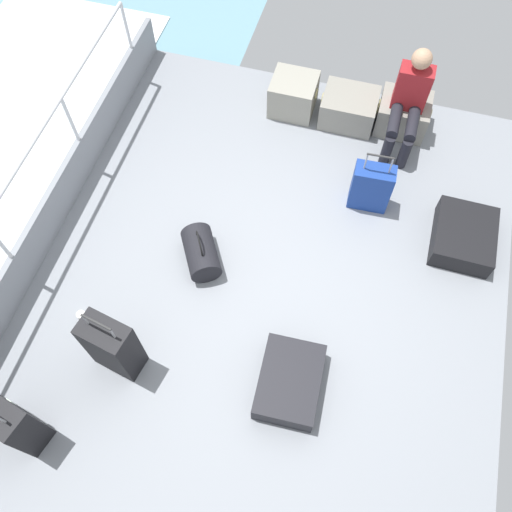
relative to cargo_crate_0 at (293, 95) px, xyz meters
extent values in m
cube|color=gray|center=(0.30, -2.11, -0.24)|extent=(4.40, 5.20, 0.06)
cube|color=gray|center=(-1.87, -2.11, 0.02)|extent=(0.06, 5.20, 0.45)
cylinder|color=silver|center=(-1.87, -2.80, 0.29)|extent=(0.04, 0.04, 1.00)
cylinder|color=silver|center=(-1.87, -1.41, 0.29)|extent=(0.04, 0.04, 1.00)
cylinder|color=silver|center=(-1.87, -0.03, 0.29)|extent=(0.04, 0.04, 1.00)
cylinder|color=silver|center=(-1.87, -2.11, 0.79)|extent=(0.04, 4.16, 0.04)
cube|color=gray|center=(0.00, 0.00, 0.00)|extent=(0.49, 0.46, 0.41)
torus|color=tan|center=(-0.25, 0.00, 0.08)|extent=(0.02, 0.12, 0.12)
torus|color=tan|center=(0.25, 0.00, 0.08)|extent=(0.02, 0.12, 0.12)
cube|color=gray|center=(0.63, 0.00, -0.03)|extent=(0.59, 0.49, 0.35)
torus|color=tan|center=(0.33, 0.00, 0.04)|extent=(0.02, 0.12, 0.12)
torus|color=tan|center=(0.94, 0.00, 0.04)|extent=(0.02, 0.12, 0.12)
cube|color=gray|center=(1.22, 0.06, -0.02)|extent=(0.53, 0.47, 0.37)
torus|color=tan|center=(0.94, 0.06, 0.06)|extent=(0.02, 0.12, 0.12)
torus|color=tan|center=(1.49, 0.06, 0.06)|extent=(0.02, 0.12, 0.12)
cube|color=maroon|center=(1.22, 0.01, 0.41)|extent=(0.34, 0.20, 0.48)
sphere|color=tan|center=(1.22, 0.01, 0.77)|extent=(0.20, 0.20, 0.20)
cylinder|color=black|center=(1.31, -0.29, 0.21)|extent=(0.12, 0.40, 0.12)
cylinder|color=black|center=(1.31, -0.49, -0.02)|extent=(0.11, 0.11, 0.37)
cylinder|color=black|center=(1.13, -0.29, 0.21)|extent=(0.12, 0.40, 0.12)
cylinder|color=black|center=(1.13, -0.49, -0.02)|extent=(0.11, 0.11, 0.37)
cube|color=black|center=(-1.25, -4.07, 0.12)|extent=(0.49, 0.34, 0.66)
cylinder|color=#A5A8AD|center=(-1.12, -4.10, 0.52)|extent=(0.02, 0.02, 0.14)
cube|color=silver|center=(-1.22, -3.95, 0.32)|extent=(0.05, 0.02, 0.08)
cube|color=black|center=(2.01, -1.29, -0.09)|extent=(0.57, 0.69, 0.23)
cube|color=green|center=(2.02, -0.94, -0.03)|extent=(0.05, 0.01, 0.08)
cube|color=navy|center=(1.04, -1.07, 0.06)|extent=(0.40, 0.23, 0.54)
cylinder|color=#A5A8AD|center=(0.93, -1.08, 0.43)|extent=(0.02, 0.02, 0.20)
cylinder|color=#A5A8AD|center=(1.16, -1.06, 0.43)|extent=(0.02, 0.02, 0.20)
cylinder|color=#2D2D2D|center=(1.04, -1.07, 0.53)|extent=(0.25, 0.03, 0.02)
cube|color=silver|center=(1.04, -0.96, 0.11)|extent=(0.05, 0.01, 0.08)
cube|color=black|center=(-0.73, -3.30, 0.15)|extent=(0.45, 0.32, 0.71)
cylinder|color=#A5A8AD|center=(-0.84, -3.27, 0.59)|extent=(0.02, 0.02, 0.16)
cylinder|color=#A5A8AD|center=(-0.61, -3.32, 0.59)|extent=(0.02, 0.02, 0.16)
cylinder|color=#2D2D2D|center=(-0.73, -3.30, 0.67)|extent=(0.26, 0.07, 0.02)
cube|color=white|center=(-0.70, -3.17, 0.31)|extent=(0.05, 0.02, 0.08)
cube|color=black|center=(0.73, -3.12, -0.09)|extent=(0.53, 0.71, 0.23)
cube|color=silver|center=(0.72, -2.77, -0.07)|extent=(0.05, 0.01, 0.08)
cylinder|color=black|center=(-0.36, -2.16, -0.06)|extent=(0.51, 0.57, 0.30)
torus|color=black|center=(-0.36, -2.16, 0.10)|extent=(0.14, 0.22, 0.25)
cylinder|color=white|center=(-1.22, -3.03, -0.16)|extent=(0.08, 0.08, 0.10)
camera|label=1|loc=(0.80, -4.39, 4.32)|focal=37.47mm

